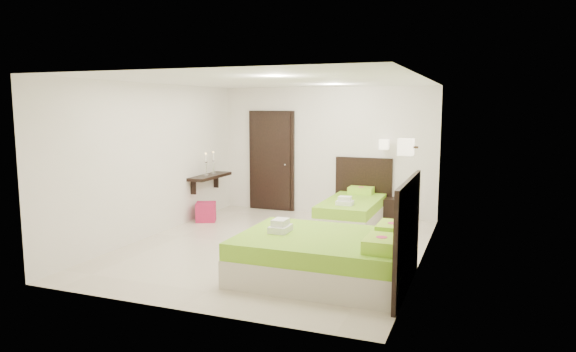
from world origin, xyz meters
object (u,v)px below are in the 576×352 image
(bed_double, at_px, (330,255))
(ottoman, at_px, (206,212))
(nightstand, at_px, (390,209))
(bed_single, at_px, (353,210))

(bed_double, relative_size, ottoman, 5.92)
(nightstand, height_order, ottoman, nightstand)
(bed_double, relative_size, nightstand, 4.41)
(nightstand, xyz_separation_m, ottoman, (-3.31, -1.40, -0.04))
(bed_double, distance_m, nightstand, 3.78)
(bed_single, xyz_separation_m, bed_double, (0.45, -3.06, 0.03))
(bed_single, relative_size, ottoman, 5.22)
(bed_single, height_order, ottoman, bed_single)
(bed_double, distance_m, ottoman, 3.99)
(bed_double, bearing_deg, ottoman, 143.31)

